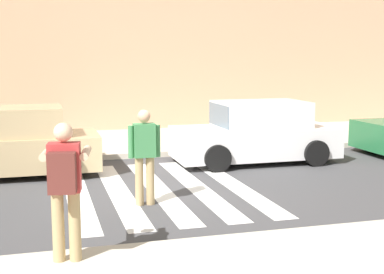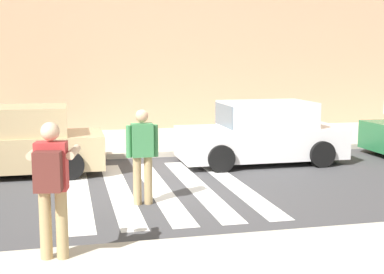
{
  "view_description": "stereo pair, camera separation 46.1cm",
  "coord_description": "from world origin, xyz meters",
  "px_view_note": "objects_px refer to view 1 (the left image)",
  "views": [
    {
      "loc": [
        -2.19,
        -10.12,
        2.63
      ],
      "look_at": [
        0.6,
        -0.2,
        1.1
      ],
      "focal_mm": 50.0,
      "sensor_mm": 36.0,
      "label": 1
    },
    {
      "loc": [
        -1.75,
        -10.23,
        2.63
      ],
      "look_at": [
        0.6,
        -0.2,
        1.1
      ],
      "focal_mm": 50.0,
      "sensor_mm": 36.0,
      "label": 2
    }
  ],
  "objects_px": {
    "photographer_with_backpack": "(65,180)",
    "parked_car_tan": "(7,144)",
    "parked_car_white": "(256,134)",
    "pedestrian_crossing": "(144,152)"
  },
  "relations": [
    {
      "from": "parked_car_white",
      "to": "pedestrian_crossing",
      "type": "bearing_deg",
      "value": -137.53
    },
    {
      "from": "pedestrian_crossing",
      "to": "parked_car_white",
      "type": "bearing_deg",
      "value": 42.47
    },
    {
      "from": "pedestrian_crossing",
      "to": "parked_car_tan",
      "type": "distance_m",
      "value": 4.05
    },
    {
      "from": "photographer_with_backpack",
      "to": "parked_car_tan",
      "type": "xyz_separation_m",
      "value": [
        -1.01,
        5.93,
        -0.44
      ]
    },
    {
      "from": "photographer_with_backpack",
      "to": "parked_car_white",
      "type": "distance_m",
      "value": 7.74
    },
    {
      "from": "photographer_with_backpack",
      "to": "pedestrian_crossing",
      "type": "distance_m",
      "value": 3.15
    },
    {
      "from": "photographer_with_backpack",
      "to": "parked_car_white",
      "type": "relative_size",
      "value": 0.42
    },
    {
      "from": "photographer_with_backpack",
      "to": "pedestrian_crossing",
      "type": "xyz_separation_m",
      "value": [
        1.5,
        2.76,
        -0.19
      ]
    },
    {
      "from": "photographer_with_backpack",
      "to": "parked_car_tan",
      "type": "relative_size",
      "value": 0.42
    },
    {
      "from": "parked_car_tan",
      "to": "parked_car_white",
      "type": "relative_size",
      "value": 1.0
    }
  ]
}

